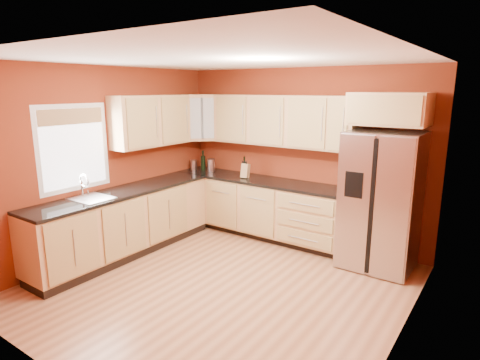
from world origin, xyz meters
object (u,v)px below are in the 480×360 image
at_px(refrigerator, 381,201).
at_px(knife_block, 245,171).
at_px(canister_left, 211,165).
at_px(soap_dispenser, 342,184).
at_px(wine_bottle_a, 203,160).

bearing_deg(refrigerator, knife_block, 179.46).
relative_size(refrigerator, knife_block, 7.97).
distance_m(refrigerator, canister_left, 2.88).
relative_size(canister_left, soap_dispenser, 1.03).
distance_m(wine_bottle_a, knife_block, 0.93).
relative_size(refrigerator, soap_dispenser, 8.74).
bearing_deg(wine_bottle_a, soap_dispenser, -0.22).
bearing_deg(wine_bottle_a, knife_block, -4.79).
xyz_separation_m(refrigerator, knife_block, (-2.11, 0.02, 0.14)).
bearing_deg(wine_bottle_a, canister_left, 4.44).
distance_m(canister_left, knife_block, 0.77).
bearing_deg(refrigerator, wine_bottle_a, 178.16).
height_order(canister_left, wine_bottle_a, wine_bottle_a).
xyz_separation_m(wine_bottle_a, knife_block, (0.93, -0.08, -0.06)).
relative_size(refrigerator, canister_left, 8.47).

